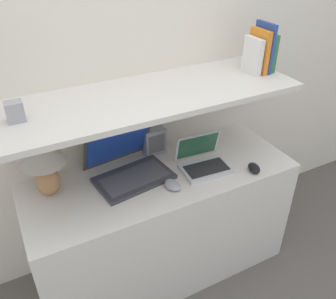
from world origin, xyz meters
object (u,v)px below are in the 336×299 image
Objects in this scene: laptop_large at (128,167)px; shelf_gadget at (15,112)px; table_lamp at (42,157)px; laptop_small at (203,161)px; book_green at (267,52)px; book_white at (253,56)px; second_mouse at (254,168)px; book_blue at (264,47)px; computer_mouse at (172,185)px; book_orange at (259,51)px; router_box at (154,141)px.

shelf_gadget reaches higher than laptop_large.
laptop_small is at bearing -11.58° from table_lamp.
laptop_small is at bearing -7.64° from shelf_gadget.
book_white is at bearing 180.00° from book_green.
table_lamp is 1.76× the size of book_white.
book_green is at bearing 50.60° from second_mouse.
laptop_large is 0.66m from second_mouse.
book_blue is at bearing 180.00° from book_green.
laptop_small is at bearing 19.53° from computer_mouse.
laptop_small is 3.17× the size of shelf_gadget.
computer_mouse is at bearing -161.30° from book_white.
second_mouse is at bearing -8.76° from computer_mouse.
book_orange is at bearing 0.00° from book_white.
router_box is at bearing 8.30° from table_lamp.
laptop_large is at bearing 155.75° from second_mouse.
table_lamp is 1.21m from book_orange.
table_lamp is 1.66× the size of book_green.
table_lamp is 0.63m from router_box.
book_white is (0.12, 0.27, 0.51)m from second_mouse.
second_mouse is 1.20× the size of shelf_gadget.
book_white reaches higher than laptop_large.
router_box is at bearing 79.13° from computer_mouse.
table_lamp is 1.47× the size of book_orange.
computer_mouse is at bearing -163.12° from book_blue.
book_green is (0.68, 0.20, 0.52)m from computer_mouse.
computer_mouse is 1.30× the size of shelf_gadget.
laptop_large is at bearing 162.62° from laptop_small.
router_box reaches higher than computer_mouse.
book_blue reaches higher than second_mouse.
book_white is (0.73, -0.01, 0.48)m from laptop_large.
book_orange is 1.20× the size of book_white.
laptop_large is 0.91m from book_orange.
book_orange reaches higher than router_box.
table_lamp is 1.22× the size of laptop_small.
shelf_gadget is at bearing -145.05° from table_lamp.
shelf_gadget is (-1.29, 0.00, -0.06)m from book_green.
book_orange reaches higher than laptop_large.
laptop_large is 3.78× the size of computer_mouse.
laptop_large is 2.25× the size of book_white.
book_green reaches higher than book_white.
book_orange is (-0.06, 0.00, 0.01)m from book_green.
book_blue reaches higher than computer_mouse.
shelf_gadget is (-1.19, 0.00, -0.05)m from book_white.
book_blue is at bearing -2.22° from table_lamp.
shelf_gadget reaches higher than table_lamp.
computer_mouse is at bearing -163.82° from book_green.
book_green is 0.06m from book_orange.
laptop_small is at bearing -163.51° from book_orange.
book_blue is 2.99× the size of shelf_gadget.
shelf_gadget reaches higher than laptop_small.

